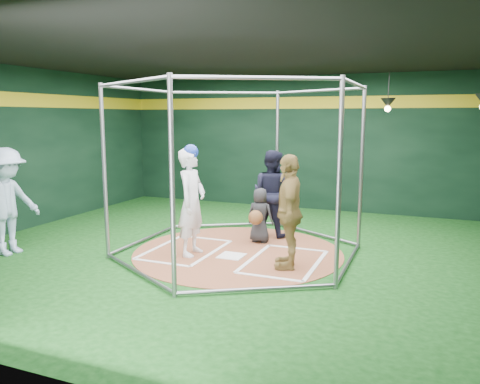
% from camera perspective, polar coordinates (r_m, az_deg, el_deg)
% --- Properties ---
extents(room_shell, '(10.10, 9.10, 3.53)m').
position_cam_1_polar(room_shell, '(8.28, -0.24, 4.38)').
color(room_shell, '#0C380E').
rests_on(room_shell, ground).
extents(clay_disc, '(3.80, 3.80, 0.01)m').
position_cam_1_polar(clay_disc, '(8.60, -0.25, -7.32)').
color(clay_disc, brown).
rests_on(clay_disc, ground).
extents(home_plate, '(0.43, 0.43, 0.01)m').
position_cam_1_polar(home_plate, '(8.33, -1.04, -7.78)').
color(home_plate, white).
rests_on(home_plate, clay_disc).
extents(batter_box_left, '(1.17, 1.77, 0.01)m').
position_cam_1_polar(batter_box_left, '(8.77, -6.68, -6.97)').
color(batter_box_left, white).
rests_on(batter_box_left, clay_disc).
extents(batter_box_right, '(1.17, 1.77, 0.01)m').
position_cam_1_polar(batter_box_right, '(8.07, 5.39, -8.40)').
color(batter_box_right, white).
rests_on(batter_box_right, clay_disc).
extents(batting_cage, '(4.05, 4.67, 3.00)m').
position_cam_1_polar(batting_cage, '(8.30, -0.26, 2.63)').
color(batting_cage, gray).
rests_on(batting_cage, ground).
extents(pendant_lamp_near, '(0.34, 0.34, 0.90)m').
position_cam_1_polar(pendant_lamp_near, '(11.27, 17.58, 10.26)').
color(pendant_lamp_near, black).
rests_on(pendant_lamp_near, room_shell).
extents(batter_figure, '(0.48, 0.71, 1.96)m').
position_cam_1_polar(batter_figure, '(8.26, -5.91, -1.08)').
color(batter_figure, silver).
rests_on(batter_figure, clay_disc).
extents(visitor_leopard, '(0.72, 1.17, 1.85)m').
position_cam_1_polar(visitor_leopard, '(7.57, 6.00, -2.38)').
color(visitor_leopard, tan).
rests_on(visitor_leopard, clay_disc).
extents(catcher_figure, '(0.53, 0.57, 1.07)m').
position_cam_1_polar(catcher_figure, '(9.11, 2.40, -2.86)').
color(catcher_figure, black).
rests_on(catcher_figure, clay_disc).
extents(umpire, '(1.00, 0.86, 1.76)m').
position_cam_1_polar(umpire, '(9.63, 3.87, -0.12)').
color(umpire, black).
rests_on(umpire, clay_disc).
extents(bystander_blue, '(0.80, 1.28, 1.91)m').
position_cam_1_polar(bystander_blue, '(9.26, -26.51, -1.06)').
color(bystander_blue, '#A3BBD7').
rests_on(bystander_blue, ground).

